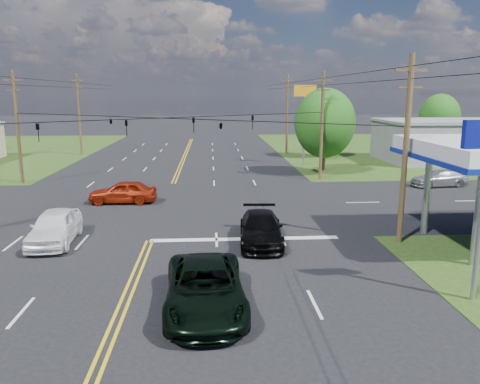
{
  "coord_description": "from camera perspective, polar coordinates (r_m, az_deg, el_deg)",
  "views": [
    {
      "loc": [
        3.27,
        -19.75,
        7.59
      ],
      "look_at": [
        4.88,
        6.0,
        2.15
      ],
      "focal_mm": 35.0,
      "sensor_mm": 36.0,
      "label": 1
    }
  ],
  "objects": [
    {
      "name": "tree_right_a",
      "position": [
        45.12,
        10.3,
        8.25
      ],
      "size": [
        5.7,
        5.7,
        8.18
      ],
      "color": "#45311D",
      "rests_on": "ground"
    },
    {
      "name": "grass_ne",
      "position": [
        71.61,
        22.85,
        4.89
      ],
      "size": [
        46.0,
        48.0,
        0.03
      ],
      "primitive_type": "cube",
      "color": "#244315",
      "rests_on": "ground"
    },
    {
      "name": "stop_bar",
      "position": [
        24.99,
        0.57,
        -5.78
      ],
      "size": [
        10.0,
        0.5,
        0.02
      ],
      "primitive_type": "cube",
      "color": "silver",
      "rests_on": "ground"
    },
    {
      "name": "retail_ne",
      "position": [
        58.49,
        23.77,
        5.61
      ],
      "size": [
        14.0,
        10.0,
        4.4
      ],
      "primitive_type": "cube",
      "color": "slate",
      "rests_on": "ground"
    },
    {
      "name": "suv_black",
      "position": [
        24.23,
        2.56,
        -4.47
      ],
      "size": [
        2.49,
        5.42,
        1.54
      ],
      "primitive_type": "imported",
      "rotation": [
        0.0,
        0.0,
        -0.06
      ],
      "color": "black",
      "rests_on": "ground"
    },
    {
      "name": "pole_right_far",
      "position": [
        60.58,
        5.76,
        9.55
      ],
      "size": [
        1.6,
        0.28,
        10.0
      ],
      "color": "#45311D",
      "rests_on": "ground"
    },
    {
      "name": "ground",
      "position": [
        32.8,
        -9.2,
        -1.63
      ],
      "size": [
        280.0,
        280.0,
        0.0
      ],
      "primitive_type": "plane",
      "color": "black",
      "rests_on": "ground"
    },
    {
      "name": "pole_nw",
      "position": [
        43.96,
        -25.51,
        7.27
      ],
      "size": [
        1.6,
        0.28,
        9.5
      ],
      "color": "#45311D",
      "rests_on": "ground"
    },
    {
      "name": "tree_far_r",
      "position": [
        69.04,
        23.13,
        8.43
      ],
      "size": [
        5.32,
        5.32,
        7.63
      ],
      "color": "#45311D",
      "rests_on": "ground"
    },
    {
      "name": "span_wire_signals",
      "position": [
        31.95,
        -9.56,
        8.88
      ],
      "size": [
        26.0,
        18.0,
        1.13
      ],
      "color": "black",
      "rests_on": "ground"
    },
    {
      "name": "pole_se",
      "position": [
        24.88,
        19.55,
        5.04
      ],
      "size": [
        1.6,
        0.28,
        9.5
      ],
      "color": "#45311D",
      "rests_on": "ground"
    },
    {
      "name": "tree_right_b",
      "position": [
        57.39,
        9.87,
        8.36
      ],
      "size": [
        4.94,
        4.94,
        7.09
      ],
      "color": "#45311D",
      "rests_on": "ground"
    },
    {
      "name": "power_lines",
      "position": [
        29.94,
        -10.13,
        13.65
      ],
      "size": [
        26.04,
        100.0,
        0.64
      ],
      "color": "black",
      "rests_on": "ground"
    },
    {
      "name": "pole_left_far",
      "position": [
        61.97,
        -19.03,
        9.02
      ],
      "size": [
        1.6,
        0.28,
        10.0
      ],
      "color": "#45311D",
      "rests_on": "ground"
    },
    {
      "name": "sedan_red",
      "position": [
        34.02,
        -14.08,
        0.03
      ],
      "size": [
        4.75,
        1.98,
        1.61
      ],
      "primitive_type": "imported",
      "rotation": [
        0.0,
        0.0,
        -1.59
      ],
      "color": "#9C210B",
      "rests_on": "ground"
    },
    {
      "name": "polesign_ne",
      "position": [
        50.74,
        7.9,
        10.76
      ],
      "size": [
        2.35,
        0.42,
        8.49
      ],
      "color": "#A5A5AA",
      "rests_on": "ground"
    },
    {
      "name": "pickup_dkgreen",
      "position": [
        16.98,
        -4.28,
        -11.57
      ],
      "size": [
        2.99,
        6.12,
        1.67
      ],
      "primitive_type": "imported",
      "rotation": [
        0.0,
        0.0,
        0.04
      ],
      "color": "black",
      "rests_on": "ground"
    },
    {
      "name": "pickup_white",
      "position": [
        25.97,
        -21.65,
        -3.97
      ],
      "size": [
        2.32,
        5.19,
        1.73
      ],
      "primitive_type": "imported",
      "rotation": [
        0.0,
        0.0,
        0.05
      ],
      "color": "white",
      "rests_on": "ground"
    },
    {
      "name": "sedan_far",
      "position": [
        42.35,
        23.07,
        1.56
      ],
      "size": [
        4.92,
        2.47,
        1.37
      ],
      "primitive_type": "imported",
      "rotation": [
        0.0,
        0.0,
        -1.45
      ],
      "color": "#AAAAAE",
      "rests_on": "ground"
    },
    {
      "name": "pole_ne",
      "position": [
        41.98,
        9.94,
        8.07
      ],
      "size": [
        1.6,
        0.28,
        9.5
      ],
      "color": "#45311D",
      "rests_on": "ground"
    }
  ]
}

